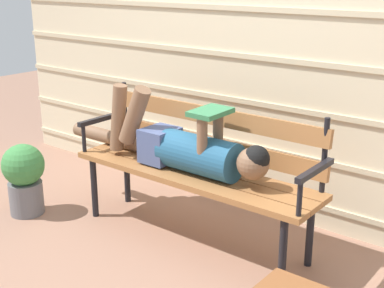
{
  "coord_description": "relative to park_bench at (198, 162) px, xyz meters",
  "views": [
    {
      "loc": [
        1.93,
        -2.36,
        1.66
      ],
      "look_at": [
        0.0,
        0.09,
        0.65
      ],
      "focal_mm": 49.67,
      "sensor_mm": 36.0,
      "label": 1
    }
  ],
  "objects": [
    {
      "name": "house_siding",
      "position": [
        0.0,
        0.61,
        0.59
      ],
      "size": [
        4.86,
        0.08,
        2.22
      ],
      "color": "beige",
      "rests_on": "ground"
    },
    {
      "name": "potted_plant",
      "position": [
        -1.17,
        -0.5,
        -0.23
      ],
      "size": [
        0.3,
        0.3,
        0.52
      ],
      "color": "slate",
      "rests_on": "ground"
    },
    {
      "name": "park_bench",
      "position": [
        0.0,
        0.0,
        0.0
      ],
      "size": [
        1.7,
        0.43,
        0.9
      ],
      "color": "#9E6638",
      "rests_on": "ground"
    },
    {
      "name": "ground_plane",
      "position": [
        0.0,
        -0.15,
        -0.51
      ],
      "size": [
        12.0,
        12.0,
        0.0
      ],
      "primitive_type": "plane",
      "color": "#936B56"
    },
    {
      "name": "reclining_person",
      "position": [
        -0.08,
        -0.07,
        0.1
      ],
      "size": [
        1.69,
        0.26,
        0.51
      ],
      "color": "#23567A"
    }
  ]
}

